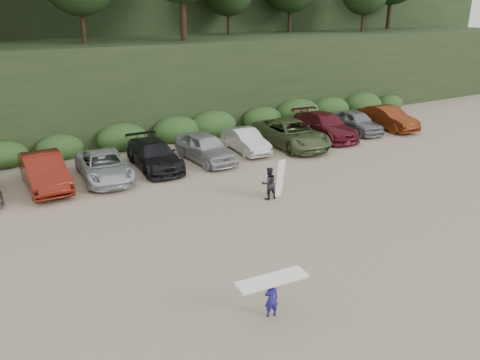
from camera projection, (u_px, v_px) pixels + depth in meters
ground at (290, 232)px, 18.16m from camera, size 120.00×120.00×0.00m
parked_cars at (138, 157)px, 24.59m from camera, size 39.41×6.33×1.64m
child_surfer at (272, 291)px, 12.97m from camera, size 2.09×0.73×1.23m
adult_surfer at (270, 183)px, 21.07m from camera, size 1.22×0.62×1.78m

